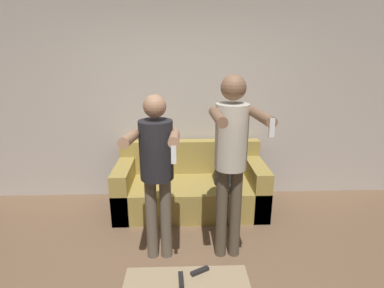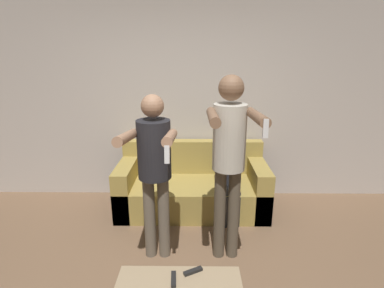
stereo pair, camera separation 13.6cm
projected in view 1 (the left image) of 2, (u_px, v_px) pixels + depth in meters
name	position (u px, v px, depth m)	size (l,w,h in m)	color
wall_back	(180.00, 100.00, 3.97)	(6.40, 0.06, 2.70)	beige
couch	(191.00, 188.00, 3.87)	(1.86, 0.84, 0.83)	#AD9347
person_standing_left	(156.00, 162.00, 2.69)	(0.43, 0.76, 1.61)	#6B6051
person_standing_right	(231.00, 150.00, 2.68)	(0.42, 0.77, 1.77)	brown
person_seated	(227.00, 170.00, 3.61)	(0.29, 0.52, 1.10)	#383838
remote_near	(181.00, 280.00, 2.18)	(0.05, 0.15, 0.02)	black
remote_far	(200.00, 271.00, 2.26)	(0.15, 0.10, 0.02)	black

